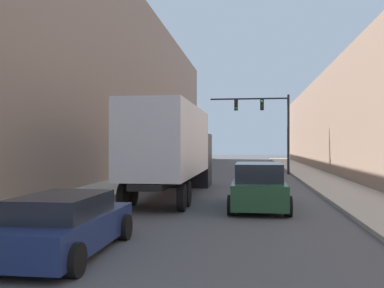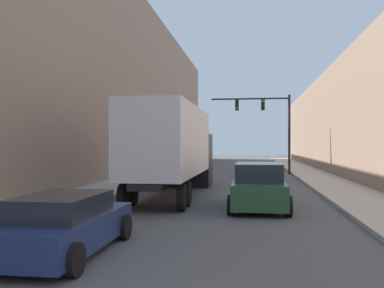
# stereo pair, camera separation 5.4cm
# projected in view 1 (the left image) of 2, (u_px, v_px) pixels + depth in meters

# --- Properties ---
(sidewalk_right) EXTENTS (2.99, 80.00, 0.15)m
(sidewalk_right) POSITION_uv_depth(u_px,v_px,m) (315.00, 176.00, 31.73)
(sidewalk_right) COLOR #B2A899
(sidewalk_right) RESTS_ON ground
(sidewalk_left) EXTENTS (2.99, 80.00, 0.15)m
(sidewalk_left) POSITION_uv_depth(u_px,v_px,m) (152.00, 175.00, 33.40)
(sidewalk_left) COLOR #B2A899
(sidewalk_left) RESTS_ON ground
(building_right) EXTENTS (6.00, 80.00, 8.76)m
(building_right) POSITION_uv_depth(u_px,v_px,m) (378.00, 118.00, 31.13)
(building_right) COLOR #997A66
(building_right) RESTS_ON ground
(building_left) EXTENTS (6.00, 80.00, 15.11)m
(building_left) POSITION_uv_depth(u_px,v_px,m) (97.00, 80.00, 34.02)
(building_left) COLOR #997A66
(building_left) RESTS_ON ground
(semi_truck) EXTENTS (2.49, 11.78, 4.10)m
(semi_truck) POSITION_uv_depth(u_px,v_px,m) (175.00, 147.00, 20.24)
(semi_truck) COLOR silver
(semi_truck) RESTS_ON ground
(sedan_car) EXTENTS (2.00, 4.43, 1.34)m
(sedan_car) POSITION_uv_depth(u_px,v_px,m) (66.00, 225.00, 9.46)
(sedan_car) COLOR navy
(sedan_car) RESTS_ON ground
(suv_car) EXTENTS (2.16, 4.93, 1.73)m
(suv_car) POSITION_uv_depth(u_px,v_px,m) (258.00, 187.00, 16.27)
(suv_car) COLOR #234C2D
(suv_car) RESTS_ON ground
(traffic_signal_gantry) EXTENTS (6.52, 0.35, 6.54)m
(traffic_signal_gantry) POSITION_uv_depth(u_px,v_px,m) (270.00, 119.00, 35.26)
(traffic_signal_gantry) COLOR black
(traffic_signal_gantry) RESTS_ON ground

